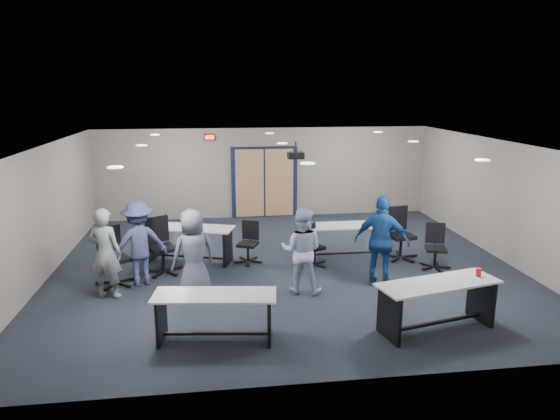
{
  "coord_description": "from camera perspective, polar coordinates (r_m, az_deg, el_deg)",
  "views": [
    {
      "loc": [
        -1.48,
        -10.33,
        3.85
      ],
      "look_at": [
        -0.16,
        -0.3,
        1.37
      ],
      "focal_mm": 32.0,
      "sensor_mm": 36.0,
      "label": 1
    }
  ],
  "objects": [
    {
      "name": "floor",
      "position": [
        11.13,
        0.59,
        -6.46
      ],
      "size": [
        10.0,
        10.0,
        0.0
      ],
      "primitive_type": "plane",
      "color": "black",
      "rests_on": "ground"
    },
    {
      "name": "back_wall",
      "position": [
        15.12,
        -1.81,
        4.26
      ],
      "size": [
        10.0,
        0.04,
        2.7
      ],
      "primitive_type": "cube",
      "color": "gray",
      "rests_on": "floor"
    },
    {
      "name": "front_wall",
      "position": [
        6.52,
        6.29,
        -8.87
      ],
      "size": [
        10.0,
        0.04,
        2.7
      ],
      "primitive_type": "cube",
      "color": "gray",
      "rests_on": "floor"
    },
    {
      "name": "left_wall",
      "position": [
        11.2,
        -25.62,
        -0.5
      ],
      "size": [
        0.04,
        9.0,
        2.7
      ],
      "primitive_type": "cube",
      "color": "gray",
      "rests_on": "floor"
    },
    {
      "name": "right_wall",
      "position": [
        12.45,
        24.04,
        0.99
      ],
      "size": [
        0.04,
        9.0,
        2.7
      ],
      "primitive_type": "cube",
      "color": "gray",
      "rests_on": "floor"
    },
    {
      "name": "ceiling",
      "position": [
        10.5,
        0.63,
        7.5
      ],
      "size": [
        10.0,
        9.0,
        0.04
      ],
      "primitive_type": "cube",
      "color": "white",
      "rests_on": "back_wall"
    },
    {
      "name": "double_door",
      "position": [
        15.13,
        -1.79,
        3.12
      ],
      "size": [
        2.0,
        0.07,
        2.2
      ],
      "color": "black",
      "rests_on": "back_wall"
    },
    {
      "name": "exit_sign",
      "position": [
        14.84,
        -8.04,
        8.25
      ],
      "size": [
        0.32,
        0.07,
        0.18
      ],
      "color": "black",
      "rests_on": "back_wall"
    },
    {
      "name": "ceiling_projector",
      "position": [
        11.07,
        1.81,
        6.28
      ],
      "size": [
        0.35,
        0.32,
        0.37
      ],
      "color": "black",
      "rests_on": "ceiling"
    },
    {
      "name": "ceiling_can_lights",
      "position": [
        10.75,
        0.44,
        7.48
      ],
      "size": [
        6.24,
        5.74,
        0.02
      ],
      "primitive_type": null,
      "color": "white",
      "rests_on": "ceiling"
    },
    {
      "name": "table_front_left",
      "position": [
        7.93,
        -7.44,
        -11.14
      ],
      "size": [
        1.96,
        0.87,
        0.77
      ],
      "rotation": [
        0.0,
        0.0,
        -0.13
      ],
      "color": "#BBB9B0",
      "rests_on": "floor"
    },
    {
      "name": "table_front_right",
      "position": [
        8.57,
        17.61,
        -9.47
      ],
      "size": [
        2.12,
        1.11,
        0.96
      ],
      "rotation": [
        0.0,
        0.0,
        0.23
      ],
      "color": "#BBB9B0",
      "rests_on": "floor"
    },
    {
      "name": "table_back_left",
      "position": [
        11.47,
        -10.32,
        -3.12
      ],
      "size": [
        2.1,
        1.25,
        1.11
      ],
      "rotation": [
        0.0,
        0.0,
        -0.31
      ],
      "color": "#BBB9B0",
      "rests_on": "floor"
    },
    {
      "name": "table_back_right",
      "position": [
        11.65,
        7.86,
        -2.86
      ],
      "size": [
        1.95,
        0.66,
        0.79
      ],
      "rotation": [
        0.0,
        0.0,
        0.0
      ],
      "color": "#BBB9B0",
      "rests_on": "floor"
    },
    {
      "name": "chair_back_a",
      "position": [
        10.85,
        -13.28,
        -4.05
      ],
      "size": [
        1.01,
        1.01,
        1.19
      ],
      "primitive_type": null,
      "rotation": [
        0.0,
        0.0,
        0.49
      ],
      "color": "black",
      "rests_on": "floor"
    },
    {
      "name": "chair_back_b",
      "position": [
        11.25,
        -3.69,
        -3.74
      ],
      "size": [
        0.77,
        0.77,
        0.94
      ],
      "primitive_type": null,
      "rotation": [
        0.0,
        0.0,
        -0.4
      ],
      "color": "black",
      "rests_on": "floor"
    },
    {
      "name": "chair_back_c",
      "position": [
        11.06,
        3.83,
        -4.09
      ],
      "size": [
        0.78,
        0.78,
        0.92
      ],
      "primitive_type": null,
      "rotation": [
        0.0,
        0.0,
        0.45
      ],
      "color": "black",
      "rests_on": "floor"
    },
    {
      "name": "chair_back_d",
      "position": [
        11.76,
        13.72,
        -2.67
      ],
      "size": [
        0.85,
        0.85,
        1.2
      ],
      "primitive_type": null,
      "rotation": [
        0.0,
        0.0,
        0.13
      ],
      "color": "black",
      "rests_on": "floor"
    },
    {
      "name": "chair_loose_left",
      "position": [
        10.49,
        -18.39,
        -5.11
      ],
      "size": [
        1.01,
        1.01,
        1.16
      ],
      "primitive_type": null,
      "rotation": [
        0.0,
        0.0,
        0.56
      ],
      "color": "black",
      "rests_on": "floor"
    },
    {
      "name": "chair_loose_right",
      "position": [
        11.37,
        17.39,
        -4.06
      ],
      "size": [
        0.76,
        0.76,
        0.98
      ],
      "primitive_type": null,
      "rotation": [
        0.0,
        0.0,
        -0.27
      ],
      "color": "black",
      "rests_on": "floor"
    },
    {
      "name": "person_gray",
      "position": [
        9.84,
        -19.33,
        -4.69
      ],
      "size": [
        0.73,
        0.6,
        1.73
      ],
      "primitive_type": "imported",
      "rotation": [
        0.0,
        0.0,
        2.81
      ],
      "color": "gray",
      "rests_on": "floor"
    },
    {
      "name": "person_plaid",
      "position": [
        9.45,
        -9.87,
        -4.95
      ],
      "size": [
        0.97,
        0.82,
        1.7
      ],
      "primitive_type": "imported",
      "rotation": [
        0.0,
        0.0,
        3.53
      ],
      "color": "slate",
      "rests_on": "floor"
    },
    {
      "name": "person_lightblue",
      "position": [
        9.54,
        2.48,
        -4.67
      ],
      "size": [
        0.96,
        0.85,
        1.66
      ],
      "primitive_type": "imported",
      "rotation": [
        0.0,
        0.0,
        2.83
      ],
      "color": "#B6C6F0",
      "rests_on": "floor"
    },
    {
      "name": "person_navy",
      "position": [
        10.01,
        11.55,
        -3.55
      ],
      "size": [
        1.16,
        0.88,
        1.83
      ],
      "primitive_type": "imported",
      "rotation": [
        0.0,
        0.0,
        2.67
      ],
      "color": "navy",
      "rests_on": "floor"
    },
    {
      "name": "person_back",
      "position": [
        10.28,
        -15.83,
        -3.67
      ],
      "size": [
        1.26,
        0.97,
        1.72
      ],
      "primitive_type": "imported",
      "rotation": [
        0.0,
        0.0,
        3.47
      ],
      "color": "#3D446E",
      "rests_on": "floor"
    }
  ]
}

